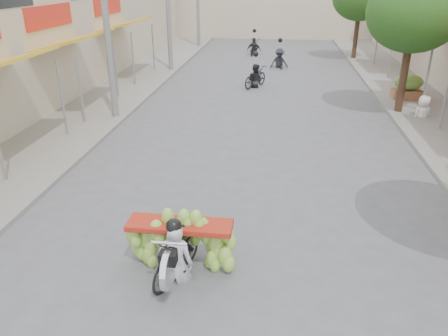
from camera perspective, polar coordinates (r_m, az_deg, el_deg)
sidewalk_left at (r=20.47m, az=-15.29°, el=9.06°), size 4.00×60.00×0.12m
sidewalk_right at (r=20.03m, az=25.54°, el=7.24°), size 4.00×60.00×0.12m
utility_pole_mid at (r=16.50m, az=-15.33°, el=19.68°), size 0.60×0.24×8.00m
street_tree_mid at (r=18.01m, az=23.60°, el=18.12°), size 3.40×3.40×5.25m
produce_crate_far at (r=20.57m, az=22.93°, el=9.98°), size 1.20×0.88×1.16m
banana_motorbike at (r=7.94m, az=-6.08°, el=-9.32°), size 2.20×1.81×2.11m
pedestrian at (r=18.07m, az=24.86°, el=8.58°), size 0.91×0.76×1.59m
bg_motorbike_a at (r=21.55m, az=4.10°, el=12.39°), size 1.38×1.86×1.95m
bg_motorbike_b at (r=26.35m, az=7.28°, el=14.71°), size 1.17×1.59×1.95m
bg_motorbike_c at (r=30.71m, az=3.96°, el=15.95°), size 1.04×1.88×1.95m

